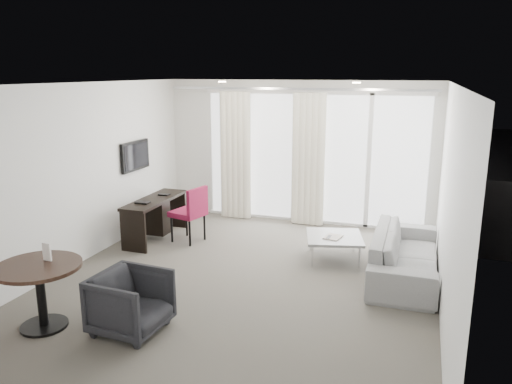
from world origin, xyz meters
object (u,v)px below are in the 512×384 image
(round_table, at_px, (41,296))
(sofa, at_px, (405,254))
(coffee_table, at_px, (334,248))
(rattan_chair_a, at_px, (337,186))
(desk_chair, at_px, (188,214))
(rattan_chair_b, at_px, (390,193))
(tub_armchair, at_px, (131,303))
(desk, at_px, (155,219))

(round_table, height_order, sofa, round_table)
(coffee_table, bearing_deg, rattan_chair_a, 99.05)
(desk_chair, height_order, coffee_table, desk_chair)
(sofa, distance_m, rattan_chair_b, 3.26)
(tub_armchair, distance_m, coffee_table, 3.30)
(desk_chair, bearing_deg, round_table, -80.67)
(rattan_chair_b, bearing_deg, tub_armchair, -121.23)
(rattan_chair_a, bearing_deg, rattan_chair_b, -31.27)
(desk_chair, distance_m, rattan_chair_b, 4.18)
(desk, xyz_separation_m, rattan_chair_b, (3.61, 2.93, 0.04))
(desk, relative_size, rattan_chair_a, 1.96)
(tub_armchair, relative_size, rattan_chair_a, 0.98)
(round_table, relative_size, rattan_chair_b, 1.19)
(rattan_chair_a, distance_m, rattan_chair_b, 1.20)
(desk_chair, xyz_separation_m, tub_armchair, (0.73, -2.88, -0.13))
(tub_armchair, bearing_deg, coffee_table, -27.00)
(round_table, bearing_deg, desk, 96.17)
(desk, relative_size, desk_chair, 1.57)
(rattan_chair_b, bearing_deg, round_table, -128.09)
(desk_chair, height_order, rattan_chair_a, desk_chair)
(round_table, bearing_deg, tub_armchair, 13.52)
(round_table, relative_size, tub_armchair, 1.25)
(tub_armchair, height_order, rattan_chair_b, rattan_chair_b)
(desk_chair, height_order, rattan_chair_b, desk_chair)
(desk, relative_size, round_table, 1.60)
(tub_armchair, height_order, sofa, tub_armchair)
(rattan_chair_b, bearing_deg, desk, -150.32)
(coffee_table, xyz_separation_m, rattan_chair_a, (-0.53, 3.32, 0.19))
(desk, distance_m, tub_armchair, 3.11)
(desk_chair, relative_size, coffee_table, 1.15)
(desk_chair, distance_m, tub_armchair, 2.98)
(coffee_table, bearing_deg, round_table, -131.26)
(tub_armchair, bearing_deg, desk_chair, 18.40)
(rattan_chair_a, relative_size, rattan_chair_b, 0.97)
(round_table, distance_m, rattan_chair_b, 6.82)
(round_table, relative_size, rattan_chair_a, 1.22)
(rattan_chair_a, bearing_deg, desk, -138.70)
(tub_armchair, bearing_deg, rattan_chair_a, -6.68)
(desk, height_order, desk_chair, desk_chair)
(desk, xyz_separation_m, tub_armchair, (1.30, -2.82, -0.01))
(coffee_table, bearing_deg, rattan_chair_b, 78.33)
(sofa, bearing_deg, rattan_chair_a, 23.23)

